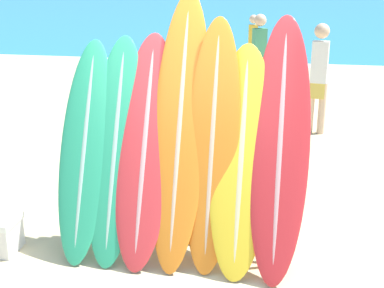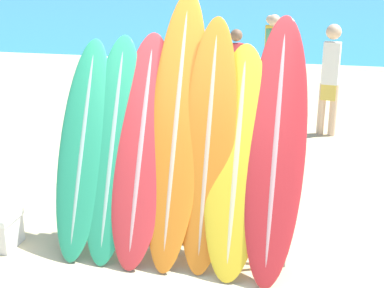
{
  "view_description": "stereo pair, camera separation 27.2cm",
  "coord_description": "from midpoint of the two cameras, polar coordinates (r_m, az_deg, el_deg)",
  "views": [
    {
      "loc": [
        1.05,
        -4.0,
        2.66
      ],
      "look_at": [
        0.11,
        1.27,
        0.86
      ],
      "focal_mm": 50.0,
      "sensor_mm": 36.0,
      "label": 1
    },
    {
      "loc": [
        1.32,
        -3.94,
        2.66
      ],
      "look_at": [
        0.11,
        1.27,
        0.86
      ],
      "focal_mm": 50.0,
      "sensor_mm": 36.0,
      "label": 2
    }
  ],
  "objects": [
    {
      "name": "surfboard_slot_4",
      "position": [
        4.84,
        3.33,
        -0.07
      ],
      "size": [
        0.49,
        0.92,
        2.22
      ],
      "color": "orange",
      "rests_on": "ground_plane"
    },
    {
      "name": "surfboard_slot_0",
      "position": [
        5.17,
        -10.08,
        -0.46
      ],
      "size": [
        0.49,
        0.98,
        1.99
      ],
      "color": "#289E70",
      "rests_on": "ground_plane"
    },
    {
      "name": "person_far_left",
      "position": [
        13.17,
        8.84,
        10.44
      ],
      "size": [
        0.26,
        0.2,
        1.52
      ],
      "rotation": [
        0.0,
        0.0,
        3.25
      ],
      "color": "beige",
      "rests_on": "ground_plane"
    },
    {
      "name": "ocean_water",
      "position": [
        44.28,
        11.85,
        14.83
      ],
      "size": [
        120.0,
        60.0,
        0.01
      ],
      "color": "teal",
      "rests_on": "ground_plane"
    },
    {
      "name": "surfboard_rack",
      "position": [
        5.07,
        -0.5,
        -7.14
      ],
      "size": [
        2.15,
        0.04,
        0.84
      ],
      "color": "gray",
      "rests_on": "ground_plane"
    },
    {
      "name": "surfboard_slot_1",
      "position": [
        5.08,
        -6.95,
        -0.44
      ],
      "size": [
        0.51,
        0.98,
        2.03
      ],
      "color": "#289E70",
      "rests_on": "ground_plane"
    },
    {
      "name": "person_mid_beach",
      "position": [
        10.66,
        9.33,
        9.22
      ],
      "size": [
        0.3,
        0.26,
        1.76
      ],
      "rotation": [
        0.0,
        0.0,
        0.49
      ],
      "color": "beige",
      "rests_on": "ground_plane"
    },
    {
      "name": "person_far_right",
      "position": [
        8.84,
        15.38,
        7.0
      ],
      "size": [
        0.3,
        0.24,
        1.79
      ],
      "rotation": [
        0.0,
        0.0,
        6.12
      ],
      "color": "beige",
      "rests_on": "ground_plane"
    },
    {
      "name": "surfboard_slot_3",
      "position": [
        4.92,
        -0.1,
        1.59
      ],
      "size": [
        0.51,
        1.15,
        2.44
      ],
      "color": "orange",
      "rests_on": "ground_plane"
    },
    {
      "name": "ground_plane",
      "position": [
        4.92,
        -3.12,
        -14.11
      ],
      "size": [
        160.0,
        160.0,
        0.0
      ],
      "primitive_type": "plane",
      "color": "#CCB789"
    },
    {
      "name": "surfboard_slot_2",
      "position": [
        4.99,
        -3.84,
        -0.51
      ],
      "size": [
        0.55,
        1.05,
        2.06
      ],
      "color": "red",
      "rests_on": "ground_plane"
    },
    {
      "name": "surfboard_slot_5",
      "position": [
        4.82,
        6.4,
        -1.76
      ],
      "size": [
        0.56,
        0.99,
        1.98
      ],
      "color": "yellow",
      "rests_on": "ground_plane"
    },
    {
      "name": "surfboard_slot_6",
      "position": [
        4.81,
        10.52,
        -0.41
      ],
      "size": [
        0.53,
        1.18,
        2.24
      ],
      "color": "red",
      "rests_on": "ground_plane"
    },
    {
      "name": "person_near_water",
      "position": [
        9.6,
        5.47,
        7.81
      ],
      "size": [
        0.27,
        0.26,
        1.59
      ],
      "rotation": [
        0.0,
        0.0,
        0.64
      ],
      "color": "#846047",
      "rests_on": "ground_plane"
    }
  ]
}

